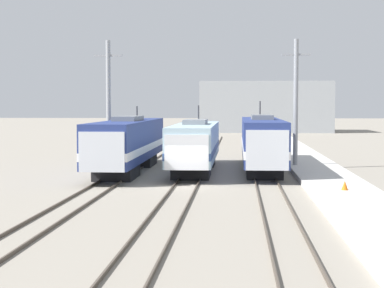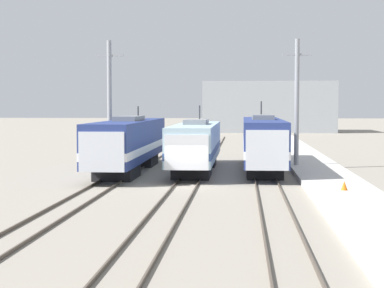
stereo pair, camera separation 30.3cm
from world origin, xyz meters
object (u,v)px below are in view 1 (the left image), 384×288
Objects in this scene: locomotive_far_left at (127,143)px; catenary_tower_right at (296,102)px; locomotive_far_right at (262,142)px; traffic_cone at (345,185)px; catenary_tower_left at (108,102)px; locomotive_center at (195,145)px.

locomotive_far_left is 1.88× the size of catenary_tower_right.
traffic_cone is at bearing -73.03° from locomotive_far_right.
catenary_tower_right is at bearing 0.00° from catenary_tower_left.
catenary_tower_left is at bearing 121.65° from locomotive_far_left.
catenary_tower_left and catenary_tower_right have the same top height.
locomotive_far_left is 1.00× the size of locomotive_far_right.
locomotive_far_right is (10.16, 1.76, 0.04)m from locomotive_far_left.
locomotive_far_right is 1.89× the size of catenary_tower_left.
locomotive_center is 8.91m from catenary_tower_right.
traffic_cone is (1.40, -15.14, -4.69)m from catenary_tower_right.
locomotive_far_left is at bearing -58.35° from catenary_tower_left.
locomotive_far_left reaches higher than traffic_cone.
locomotive_far_right is 4.42m from catenary_tower_right.
locomotive_far_right is 12.76m from catenary_tower_left.
catenary_tower_left is at bearing 172.22° from locomotive_far_right.
locomotive_far_left is at bearing -170.18° from locomotive_far_right.
catenary_tower_left is at bearing 137.26° from traffic_cone.
locomotive_center is at bearing -21.98° from catenary_tower_left.
catenary_tower_right is at bearing 95.30° from traffic_cone.
locomotive_center is 1.69× the size of catenary_tower_left.
locomotive_far_right is (5.08, 1.23, 0.17)m from locomotive_center.
catenary_tower_left is 19.94× the size of traffic_cone.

